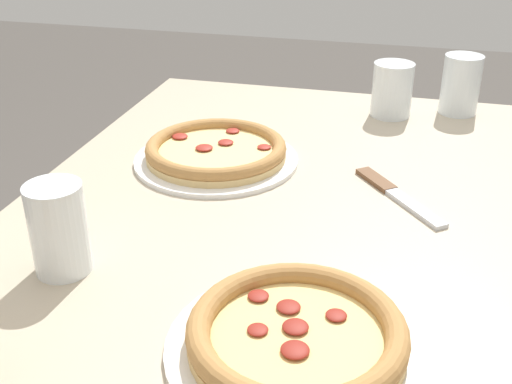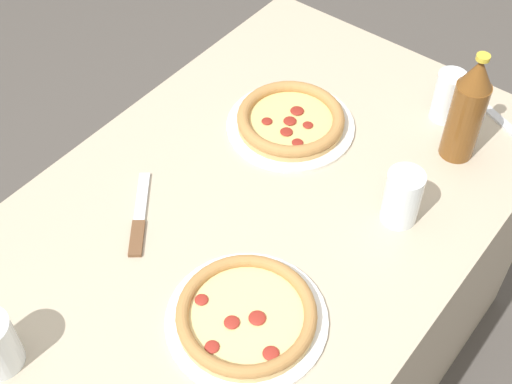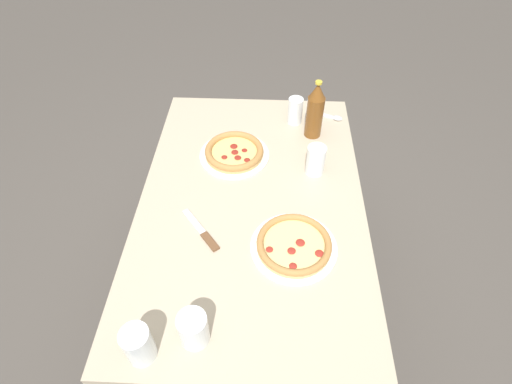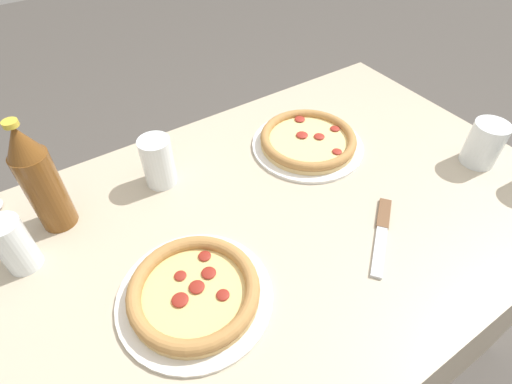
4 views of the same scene
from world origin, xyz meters
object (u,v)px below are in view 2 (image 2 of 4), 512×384
(pizza_pepperoni, at_px, (246,316))
(beer_bottle, at_px, (468,110))
(pizza_margherita, at_px, (291,121))
(knife, at_px, (140,217))
(glass_water, at_px, (402,199))
(glass_cola, at_px, (448,97))

(pizza_pepperoni, bearing_deg, beer_bottle, 171.30)
(pizza_margherita, height_order, knife, pizza_margherita)
(glass_water, bearing_deg, glass_cola, -167.49)
(beer_bottle, distance_m, knife, 0.69)
(pizza_pepperoni, xyz_separation_m, glass_water, (-0.37, 0.09, 0.04))
(pizza_margherita, bearing_deg, beer_bottle, 115.46)
(knife, bearing_deg, glass_cola, 152.58)
(pizza_margherita, bearing_deg, glass_water, 76.26)
(glass_cola, height_order, knife, glass_cola)
(glass_water, bearing_deg, pizza_margherita, -103.74)
(pizza_pepperoni, bearing_deg, pizza_margherita, -152.57)
(glass_water, bearing_deg, pizza_pepperoni, -13.35)
(pizza_margherita, height_order, glass_water, glass_water)
(pizza_pepperoni, bearing_deg, glass_cola, 178.58)
(glass_water, distance_m, knife, 0.51)
(glass_water, bearing_deg, beer_bottle, 178.90)
(pizza_pepperoni, relative_size, glass_cola, 2.42)
(pizza_pepperoni, xyz_separation_m, beer_bottle, (-0.60, 0.09, 0.10))
(glass_cola, xyz_separation_m, knife, (0.64, -0.33, -0.05))
(pizza_pepperoni, height_order, glass_water, glass_water)
(pizza_pepperoni, height_order, glass_cola, glass_cola)
(pizza_pepperoni, xyz_separation_m, knife, (-0.05, -0.31, -0.01))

